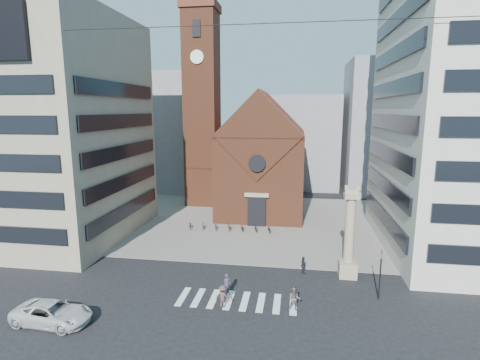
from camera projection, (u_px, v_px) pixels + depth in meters
name	position (u px, v px, depth m)	size (l,w,h in m)	color
ground	(236.00, 283.00, 33.45)	(120.00, 120.00, 0.00)	black
piazza	(258.00, 221.00, 51.90)	(46.00, 30.00, 0.05)	gray
zebra_crossing	(237.00, 300.00, 30.45)	(10.20, 3.20, 0.01)	white
church	(263.00, 159.00, 56.29)	(12.00, 16.65, 18.00)	brown
campanile	(202.00, 107.00, 59.21)	(5.50, 5.50, 31.20)	brown
building_left	(50.00, 129.00, 44.32)	(18.00, 20.00, 26.00)	gray
bg_block_left	(168.00, 132.00, 73.24)	(16.00, 14.00, 22.00)	gray
bg_block_mid	(302.00, 142.00, 74.60)	(14.00, 12.00, 18.00)	gray
bg_block_right	(391.00, 128.00, 68.76)	(16.00, 14.00, 24.00)	gray
lion_column	(349.00, 241.00, 34.23)	(1.63, 1.60, 8.68)	tan
traffic_light	(380.00, 273.00, 30.27)	(0.13, 0.16, 4.30)	black
white_car	(52.00, 313.00, 27.07)	(2.63, 5.71, 1.59)	silver
pedestrian_0	(227.00, 284.00, 31.22)	(0.68, 0.45, 1.87)	#363145
pedestrian_1	(294.00, 299.00, 28.78)	(0.92, 0.72, 1.90)	#5E514B
pedestrian_2	(303.00, 265.00, 35.32)	(0.98, 0.41, 1.67)	#212228
pedestrian_3	(223.00, 296.00, 29.31)	(1.16, 0.67, 1.80)	#503535
scooter_0	(190.00, 225.00, 48.73)	(0.58, 1.67, 0.88)	black
scooter_1	(203.00, 225.00, 48.47)	(0.46, 1.62, 0.97)	black
scooter_2	(216.00, 226.00, 48.22)	(0.58, 1.67, 0.88)	black
scooter_3	(229.00, 227.00, 47.96)	(0.46, 1.62, 0.97)	black
scooter_4	(242.00, 228.00, 47.71)	(0.58, 1.67, 0.88)	black
scooter_5	(256.00, 228.00, 47.45)	(0.46, 1.62, 0.97)	black
scooter_6	(269.00, 229.00, 47.20)	(0.58, 1.67, 0.88)	black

